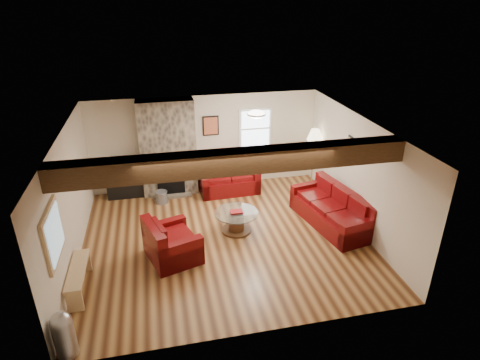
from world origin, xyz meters
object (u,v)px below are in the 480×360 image
object	(u,v)px
armchair_red	(172,239)
television	(126,168)
coffee_table	(236,222)
floor_lamp	(315,138)
tv_cabinet	(129,186)
loveseat	(229,177)
sofa_three	(331,208)

from	to	relation	value
armchair_red	television	world-z (taller)	television
coffee_table	floor_lamp	world-z (taller)	floor_lamp
armchair_red	tv_cabinet	distance (m)	3.15
loveseat	armchair_red	xyz separation A→B (m)	(-1.65, -2.70, 0.01)
armchair_red	television	size ratio (longest dim) A/B	1.21
tv_cabinet	armchair_red	bearing A→B (deg)	-72.44
loveseat	floor_lamp	xyz separation A→B (m)	(2.28, -0.17, 0.98)
sofa_three	floor_lamp	bearing A→B (deg)	159.51
floor_lamp	tv_cabinet	bearing A→B (deg)	174.56
loveseat	coffee_table	world-z (taller)	loveseat
sofa_three	coffee_table	world-z (taller)	sofa_three
floor_lamp	coffee_table	bearing A→B (deg)	-143.58
floor_lamp	television	bearing A→B (deg)	174.56
coffee_table	floor_lamp	bearing A→B (deg)	36.42
sofa_three	tv_cabinet	bearing A→B (deg)	-129.71
armchair_red	television	bearing A→B (deg)	-0.11
coffee_table	television	distance (m)	3.37
sofa_three	tv_cabinet	xyz separation A→B (m)	(-4.57, 2.46, -0.15)
sofa_three	loveseat	size ratio (longest dim) A/B	1.40
loveseat	tv_cabinet	distance (m)	2.62
armchair_red	floor_lamp	distance (m)	4.78
coffee_table	tv_cabinet	size ratio (longest dim) A/B	0.91
tv_cabinet	floor_lamp	bearing A→B (deg)	-5.44
armchair_red	loveseat	bearing A→B (deg)	-49.15
loveseat	floor_lamp	bearing A→B (deg)	-6.33
television	coffee_table	bearing A→B (deg)	-43.91
armchair_red	tv_cabinet	xyz separation A→B (m)	(-0.95, 3.00, -0.16)
loveseat	television	distance (m)	2.64
sofa_three	television	bearing A→B (deg)	-129.71
floor_lamp	armchair_red	bearing A→B (deg)	-147.25
coffee_table	television	size ratio (longest dim) A/B	1.13
sofa_three	television	world-z (taller)	television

